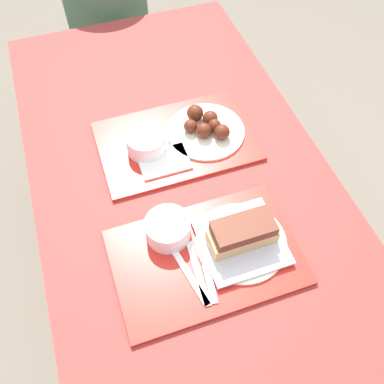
# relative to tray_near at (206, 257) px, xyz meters

# --- Properties ---
(ground_plane) EXTENTS (12.00, 12.00, 0.00)m
(ground_plane) POSITION_rel_tray_near_xyz_m (0.02, 0.19, -0.78)
(ground_plane) COLOR #706656
(picnic_table) EXTENTS (0.82, 1.73, 0.78)m
(picnic_table) POSITION_rel_tray_near_xyz_m (0.02, 0.19, -0.11)
(picnic_table) COLOR maroon
(picnic_table) RESTS_ON ground_plane
(picnic_bench_far) EXTENTS (0.78, 0.28, 0.45)m
(picnic_bench_far) POSITION_rel_tray_near_xyz_m (0.02, 1.27, -0.41)
(picnic_bench_far) COLOR maroon
(picnic_bench_far) RESTS_ON ground_plane
(tray_near) EXTENTS (0.45, 0.30, 0.01)m
(tray_near) POSITION_rel_tray_near_xyz_m (0.00, 0.00, 0.00)
(tray_near) COLOR red
(tray_near) RESTS_ON picnic_table
(tray_far) EXTENTS (0.45, 0.30, 0.01)m
(tray_far) POSITION_rel_tray_near_xyz_m (0.05, 0.39, 0.00)
(tray_far) COLOR red
(tray_far) RESTS_ON picnic_table
(bowl_coleslaw_near) EXTENTS (0.11, 0.11, 0.06)m
(bowl_coleslaw_near) POSITION_rel_tray_near_xyz_m (-0.07, 0.09, 0.04)
(bowl_coleslaw_near) COLOR white
(bowl_coleslaw_near) RESTS_ON tray_near
(brisket_sandwich_plate) EXTENTS (0.23, 0.23, 0.09)m
(brisket_sandwich_plate) POSITION_rel_tray_near_xyz_m (0.09, 0.01, 0.04)
(brisket_sandwich_plate) COLOR beige
(brisket_sandwich_plate) RESTS_ON tray_near
(plastic_fork_near) EXTENTS (0.03, 0.17, 0.00)m
(plastic_fork_near) POSITION_rel_tray_near_xyz_m (-0.03, -0.04, 0.01)
(plastic_fork_near) COLOR white
(plastic_fork_near) RESTS_ON tray_near
(plastic_knife_near) EXTENTS (0.04, 0.17, 0.00)m
(plastic_knife_near) POSITION_rel_tray_near_xyz_m (-0.01, -0.04, 0.01)
(plastic_knife_near) COLOR white
(plastic_knife_near) RESTS_ON tray_near
(plastic_spoon_near) EXTENTS (0.05, 0.17, 0.00)m
(plastic_spoon_near) POSITION_rel_tray_near_xyz_m (-0.06, -0.04, 0.01)
(plastic_spoon_near) COLOR white
(plastic_spoon_near) RESTS_ON tray_near
(bowl_coleslaw_far) EXTENTS (0.11, 0.11, 0.06)m
(bowl_coleslaw_far) POSITION_rel_tray_near_xyz_m (-0.04, 0.38, 0.04)
(bowl_coleslaw_far) COLOR white
(bowl_coleslaw_far) RESTS_ON tray_far
(wings_plate_far) EXTENTS (0.23, 0.23, 0.06)m
(wings_plate_far) POSITION_rel_tray_near_xyz_m (0.14, 0.39, 0.02)
(wings_plate_far) COLOR beige
(wings_plate_far) RESTS_ON tray_far
(napkin_far) EXTENTS (0.14, 0.10, 0.01)m
(napkin_far) POSITION_rel_tray_near_xyz_m (-0.01, 0.31, 0.01)
(napkin_far) COLOR white
(napkin_far) RESTS_ON tray_far
(person_seated_across) EXTENTS (0.35, 0.35, 0.67)m
(person_seated_across) POSITION_rel_tray_near_xyz_m (0.02, 1.27, -0.06)
(person_seated_across) COLOR #477051
(person_seated_across) RESTS_ON picnic_bench_far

